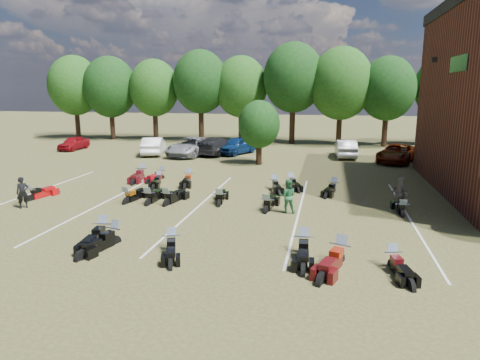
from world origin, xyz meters
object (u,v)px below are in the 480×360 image
(motorcycle_3, at_px, (103,240))
(motorcycle_7, at_px, (31,200))
(car_0, at_px, (74,143))
(car_4, at_px, (237,145))
(motorcycle_14, at_px, (142,179))
(person_green, at_px, (288,196))
(person_grey, at_px, (400,194))
(person_black, at_px, (23,193))

(motorcycle_3, distance_m, motorcycle_7, 8.26)
(motorcycle_7, bearing_deg, motorcycle_3, 157.34)
(car_0, height_order, car_4, car_4)
(motorcycle_14, bearing_deg, car_4, 64.98)
(car_4, xyz_separation_m, person_green, (6.25, -17.69, 0.03))
(person_green, xyz_separation_m, motorcycle_14, (-10.08, 5.90, -0.81))
(motorcycle_3, bearing_deg, car_0, 117.09)
(car_4, bearing_deg, person_grey, -30.75)
(motorcycle_3, height_order, motorcycle_14, motorcycle_14)
(car_4, height_order, person_green, person_green)
(car_4, relative_size, motorcycle_3, 1.89)
(car_0, xyz_separation_m, motorcycle_14, (12.10, -11.25, -0.64))
(car_4, distance_m, motorcycle_3, 22.90)
(person_green, bearing_deg, motorcycle_3, 33.56)
(car_0, distance_m, motorcycle_14, 16.53)
(motorcycle_14, bearing_deg, motorcycle_3, -79.97)
(car_0, bearing_deg, person_black, -63.75)
(motorcycle_14, bearing_deg, person_grey, -24.09)
(person_black, relative_size, motorcycle_7, 0.71)
(motorcycle_3, bearing_deg, motorcycle_7, 137.47)
(person_green, distance_m, motorcycle_7, 13.48)
(car_0, distance_m, person_green, 28.04)
(car_0, relative_size, person_grey, 2.18)
(person_black, xyz_separation_m, person_green, (12.82, 1.83, 0.03))
(motorcycle_3, height_order, motorcycle_7, motorcycle_3)
(motorcycle_14, bearing_deg, person_black, -116.51)
(person_black, height_order, person_grey, person_grey)
(person_green, height_order, person_grey, person_grey)
(motorcycle_7, bearing_deg, car_0, -51.46)
(car_0, relative_size, car_4, 0.83)
(car_0, bearing_deg, person_green, -37.71)
(motorcycle_3, bearing_deg, person_black, 143.65)
(car_0, relative_size, motorcycle_7, 1.71)
(car_0, relative_size, motorcycle_3, 1.56)
(car_0, bearing_deg, motorcycle_14, -42.92)
(person_grey, xyz_separation_m, motorcycle_7, (-18.68, -1.67, -0.87))
(person_green, height_order, motorcycle_3, person_green)
(car_0, xyz_separation_m, car_4, (15.92, 0.54, 0.13))
(motorcycle_3, distance_m, motorcycle_14, 11.61)
(car_4, bearing_deg, person_green, -46.14)
(person_grey, xyz_separation_m, motorcycle_14, (-15.31, 4.70, -0.87))
(car_0, xyz_separation_m, person_green, (22.18, -17.15, 0.16))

